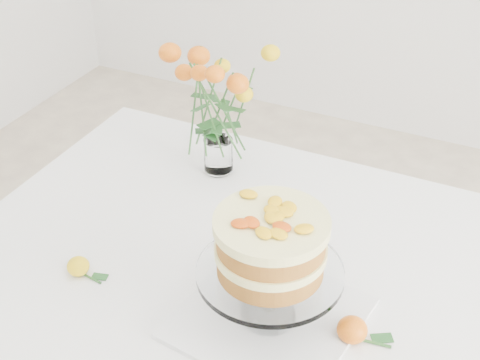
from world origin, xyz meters
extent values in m
cube|color=tan|center=(0.00, 0.00, 0.73)|extent=(1.40, 0.90, 0.04)
cylinder|color=tan|center=(-0.62, 0.37, 0.35)|extent=(0.06, 0.06, 0.71)
cube|color=white|center=(0.00, 0.00, 0.75)|extent=(1.42, 0.92, 0.01)
cube|color=white|center=(0.00, 0.46, 0.65)|extent=(1.42, 0.01, 0.20)
cube|color=white|center=(-0.71, 0.00, 0.65)|extent=(0.01, 0.92, 0.20)
cube|color=white|center=(0.02, -0.14, 0.76)|extent=(0.36, 0.36, 0.01)
cylinder|color=white|center=(0.02, -0.14, 0.83)|extent=(0.03, 0.03, 0.09)
cylinder|color=white|center=(0.02, -0.14, 0.88)|extent=(0.27, 0.27, 0.01)
cylinder|color=#9B6623|center=(0.02, -0.14, 0.90)|extent=(0.25, 0.25, 0.04)
cylinder|color=#F5F29E|center=(0.02, -0.14, 0.93)|extent=(0.26, 0.26, 0.02)
cylinder|color=#9B6623|center=(0.02, -0.14, 0.96)|extent=(0.25, 0.25, 0.04)
cylinder|color=#F5F29E|center=(0.02, -0.14, 0.99)|extent=(0.26, 0.26, 0.02)
cylinder|color=white|center=(-0.30, 0.27, 0.76)|extent=(0.06, 0.06, 0.01)
cylinder|color=white|center=(-0.30, 0.27, 0.81)|extent=(0.07, 0.07, 0.08)
ellipsoid|color=gold|center=(-0.39, -0.19, 0.78)|extent=(0.05, 0.05, 0.04)
cylinder|color=#2A5923|center=(-0.35, -0.19, 0.76)|extent=(0.06, 0.01, 0.00)
ellipsoid|color=#C65709|center=(0.18, -0.12, 0.78)|extent=(0.06, 0.06, 0.05)
cylinder|color=#2A5923|center=(0.22, -0.11, 0.76)|extent=(0.07, 0.01, 0.01)
ellipsoid|color=#F2B10F|center=(-0.12, -0.10, 0.76)|extent=(0.03, 0.02, 0.00)
ellipsoid|color=#F2B10F|center=(-0.02, -0.14, 0.76)|extent=(0.03, 0.02, 0.00)
camera|label=1|loc=(0.36, -0.98, 1.69)|focal=50.00mm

